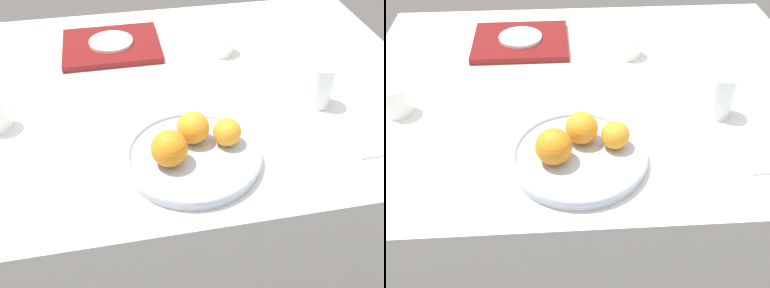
% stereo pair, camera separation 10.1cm
% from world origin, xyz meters
% --- Properties ---
extents(ground_plane, '(12.00, 12.00, 0.00)m').
position_xyz_m(ground_plane, '(0.00, 0.00, 0.00)').
color(ground_plane, '#4C4742').
extents(table, '(1.34, 1.05, 0.75)m').
position_xyz_m(table, '(0.00, 0.00, 0.38)').
color(table, silver).
rests_on(table, ground_plane).
extents(fruit_platter, '(0.32, 0.32, 0.03)m').
position_xyz_m(fruit_platter, '(-0.06, -0.32, 0.77)').
color(fruit_platter, '#B2BCC6').
rests_on(fruit_platter, table).
extents(orange_0, '(0.08, 0.08, 0.08)m').
position_xyz_m(orange_0, '(-0.05, -0.27, 0.81)').
color(orange_0, orange).
rests_on(orange_0, fruit_platter).
extents(orange_1, '(0.07, 0.07, 0.07)m').
position_xyz_m(orange_1, '(0.02, -0.30, 0.81)').
color(orange_1, orange).
rests_on(orange_1, fruit_platter).
extents(orange_2, '(0.08, 0.08, 0.08)m').
position_xyz_m(orange_2, '(-0.12, -0.34, 0.82)').
color(orange_2, orange).
rests_on(orange_2, fruit_platter).
extents(water_glass, '(0.07, 0.07, 0.12)m').
position_xyz_m(water_glass, '(0.31, -0.16, 0.81)').
color(water_glass, silver).
rests_on(water_glass, table).
extents(serving_tray, '(0.31, 0.25, 0.02)m').
position_xyz_m(serving_tray, '(-0.21, 0.25, 0.76)').
color(serving_tray, maroon).
rests_on(serving_tray, table).
extents(side_plate, '(0.14, 0.14, 0.01)m').
position_xyz_m(side_plate, '(-0.21, 0.25, 0.78)').
color(side_plate, white).
rests_on(side_plate, serving_tray).
extents(cup_0, '(0.09, 0.09, 0.06)m').
position_xyz_m(cup_0, '(0.12, 0.16, 0.79)').
color(cup_0, white).
rests_on(cup_0, table).
extents(napkin, '(0.14, 0.12, 0.01)m').
position_xyz_m(napkin, '(0.39, -0.33, 0.76)').
color(napkin, silver).
rests_on(napkin, table).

